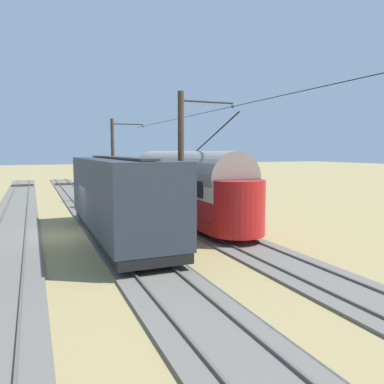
% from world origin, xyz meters
% --- Properties ---
extents(ground_plane, '(220.00, 220.00, 0.00)m').
position_xyz_m(ground_plane, '(0.00, 0.00, 0.00)').
color(ground_plane, '#9E8956').
extents(track_streetcar_siding, '(2.80, 80.00, 0.18)m').
position_xyz_m(track_streetcar_siding, '(-7.40, -0.31, 0.05)').
color(track_streetcar_siding, '#666059').
rests_on(track_streetcar_siding, ground).
extents(track_adjacent_siding, '(2.80, 80.00, 0.18)m').
position_xyz_m(track_adjacent_siding, '(-2.47, -0.31, 0.05)').
color(track_adjacent_siding, '#666059').
rests_on(track_adjacent_siding, ground).
extents(track_third_siding, '(2.80, 80.00, 0.18)m').
position_xyz_m(track_third_siding, '(2.47, -0.31, 0.05)').
color(track_third_siding, '#666059').
rests_on(track_third_siding, ground).
extents(vintage_streetcar, '(2.65, 16.29, 5.92)m').
position_xyz_m(vintage_streetcar, '(-7.40, -1.95, 2.26)').
color(vintage_streetcar, red).
rests_on(vintage_streetcar, ground).
extents(boxcar_adjacent, '(2.96, 12.36, 3.85)m').
position_xyz_m(boxcar_adjacent, '(-2.47, 2.02, 2.16)').
color(boxcar_adjacent, '#2D333D').
rests_on(boxcar_adjacent, ground).
extents(catenary_pole_foreground, '(2.80, 0.28, 6.91)m').
position_xyz_m(catenary_pole_foreground, '(-4.90, -11.18, 3.61)').
color(catenary_pole_foreground, '#423323').
rests_on(catenary_pole_foreground, ground).
extents(catenary_pole_mid_near, '(2.80, 0.28, 6.91)m').
position_xyz_m(catenary_pole_mid_near, '(-4.90, 4.33, 3.61)').
color(catenary_pole_mid_near, '#423323').
rests_on(catenary_pole_mid_near, ground).
extents(overhead_wire_run, '(2.59, 50.54, 0.18)m').
position_xyz_m(overhead_wire_run, '(-7.36, 11.35, 6.36)').
color(overhead_wire_run, black).
rests_on(overhead_wire_run, ground).
extents(track_end_bumper, '(1.80, 0.60, 0.80)m').
position_xyz_m(track_end_bumper, '(-2.47, -9.27, 0.40)').
color(track_end_bumper, '#B2A519').
rests_on(track_end_bumper, ground).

